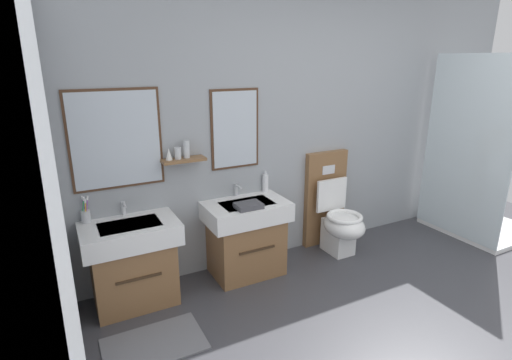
{
  "coord_description": "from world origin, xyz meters",
  "views": [
    {
      "loc": [
        -2.37,
        -1.13,
        1.91
      ],
      "look_at": [
        -0.84,
        1.82,
        0.88
      ],
      "focal_mm": 27.83,
      "sensor_mm": 36.0,
      "label": 1
    }
  ],
  "objects_px": {
    "soap_dispenser": "(265,183)",
    "folded_hand_towel": "(249,206)",
    "vanity_sink_right": "(246,235)",
    "toilet": "(334,215)",
    "shower_tray": "(475,199)",
    "vanity_sink_left": "(133,260)",
    "toothbrush_cup": "(86,215)"
  },
  "relations": [
    {
      "from": "vanity_sink_left",
      "to": "toothbrush_cup",
      "type": "relative_size",
      "value": 3.49
    },
    {
      "from": "vanity_sink_left",
      "to": "soap_dispenser",
      "type": "relative_size",
      "value": 3.58
    },
    {
      "from": "vanity_sink_right",
      "to": "toilet",
      "type": "height_order",
      "value": "toilet"
    },
    {
      "from": "soap_dispenser",
      "to": "vanity_sink_left",
      "type": "bearing_deg",
      "value": -172.32
    },
    {
      "from": "vanity_sink_left",
      "to": "soap_dispenser",
      "type": "bearing_deg",
      "value": 7.68
    },
    {
      "from": "toothbrush_cup",
      "to": "soap_dispenser",
      "type": "distance_m",
      "value": 1.58
    },
    {
      "from": "vanity_sink_left",
      "to": "soap_dispenser",
      "type": "distance_m",
      "value": 1.37
    },
    {
      "from": "soap_dispenser",
      "to": "toilet",
      "type": "bearing_deg",
      "value": -13.52
    },
    {
      "from": "toilet",
      "to": "folded_hand_towel",
      "type": "bearing_deg",
      "value": -171.99
    },
    {
      "from": "vanity_sink_left",
      "to": "folded_hand_towel",
      "type": "xyz_separation_m",
      "value": [
        0.96,
        -0.14,
        0.34
      ]
    },
    {
      "from": "folded_hand_towel",
      "to": "shower_tray",
      "type": "bearing_deg",
      "value": -5.31
    },
    {
      "from": "vanity_sink_right",
      "to": "toilet",
      "type": "bearing_deg",
      "value": 0.22
    },
    {
      "from": "vanity_sink_right",
      "to": "folded_hand_towel",
      "type": "height_order",
      "value": "folded_hand_towel"
    },
    {
      "from": "toothbrush_cup",
      "to": "folded_hand_towel",
      "type": "relative_size",
      "value": 0.95
    },
    {
      "from": "vanity_sink_left",
      "to": "folded_hand_towel",
      "type": "relative_size",
      "value": 3.33
    },
    {
      "from": "vanity_sink_right",
      "to": "folded_hand_towel",
      "type": "xyz_separation_m",
      "value": [
        -0.04,
        -0.14,
        0.34
      ]
    },
    {
      "from": "vanity_sink_right",
      "to": "vanity_sink_left",
      "type": "bearing_deg",
      "value": 180.0
    },
    {
      "from": "vanity_sink_right",
      "to": "soap_dispenser",
      "type": "xyz_separation_m",
      "value": [
        0.3,
        0.17,
        0.41
      ]
    },
    {
      "from": "vanity_sink_right",
      "to": "soap_dispenser",
      "type": "distance_m",
      "value": 0.54
    },
    {
      "from": "soap_dispenser",
      "to": "folded_hand_towel",
      "type": "height_order",
      "value": "soap_dispenser"
    },
    {
      "from": "toilet",
      "to": "toothbrush_cup",
      "type": "distance_m",
      "value": 2.33
    },
    {
      "from": "folded_hand_towel",
      "to": "shower_tray",
      "type": "xyz_separation_m",
      "value": [
        2.7,
        -0.25,
        -0.31
      ]
    },
    {
      "from": "toothbrush_cup",
      "to": "folded_hand_towel",
      "type": "xyz_separation_m",
      "value": [
        1.25,
        -0.31,
        -0.04
      ]
    },
    {
      "from": "toilet",
      "to": "vanity_sink_left",
      "type": "bearing_deg",
      "value": -179.89
    },
    {
      "from": "vanity_sink_right",
      "to": "shower_tray",
      "type": "bearing_deg",
      "value": -8.44
    },
    {
      "from": "soap_dispenser",
      "to": "folded_hand_towel",
      "type": "bearing_deg",
      "value": -136.54
    },
    {
      "from": "soap_dispenser",
      "to": "folded_hand_towel",
      "type": "xyz_separation_m",
      "value": [
        -0.34,
        -0.32,
        -0.07
      ]
    },
    {
      "from": "vanity_sink_left",
      "to": "toothbrush_cup",
      "type": "bearing_deg",
      "value": 149.98
    },
    {
      "from": "vanity_sink_left",
      "to": "toilet",
      "type": "height_order",
      "value": "toilet"
    },
    {
      "from": "vanity_sink_left",
      "to": "shower_tray",
      "type": "distance_m",
      "value": 3.68
    },
    {
      "from": "toilet",
      "to": "soap_dispenser",
      "type": "bearing_deg",
      "value": 166.48
    },
    {
      "from": "vanity_sink_right",
      "to": "toilet",
      "type": "xyz_separation_m",
      "value": [
        1.01,
        0.0,
        0.01
      ]
    }
  ]
}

